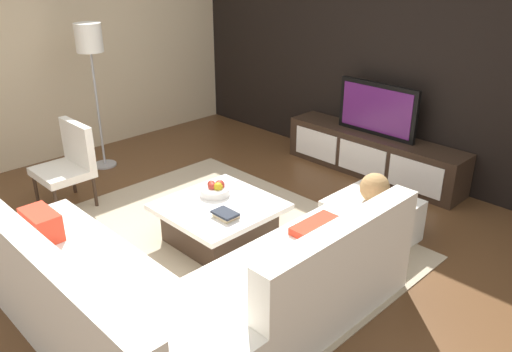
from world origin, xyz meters
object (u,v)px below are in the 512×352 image
floor_lamp (90,48)px  book_stack (226,214)px  coffee_table (220,222)px  fruit_bowl (215,189)px  media_console (373,154)px  sectional_couch (175,289)px  decorative_ball (375,188)px  television (377,109)px  accent_chair_near (69,160)px  ottoman (371,221)px

floor_lamp → book_stack: (2.59, -0.27, -1.03)m
coffee_table → fruit_bowl: (-0.18, 0.11, 0.23)m
media_console → sectional_couch: sectional_couch is taller
media_console → coffee_table: size_ratio=2.28×
coffee_table → fruit_bowl: bearing=149.5°
decorative_ball → television: bearing=123.5°
accent_chair_near → floor_lamp: (-0.70, 0.74, 0.95)m
fruit_bowl → decorative_ball: size_ratio=1.05×
ottoman → coffee_table: bearing=-133.6°
media_console → coffee_table: media_console is taller
accent_chair_near → ottoman: accent_chair_near is taller
television → decorative_ball: 1.57m
television → decorative_ball: size_ratio=3.74×
fruit_bowl → decorative_ball: bearing=38.4°
floor_lamp → book_stack: size_ratio=7.87×
coffee_table → decorative_ball: size_ratio=3.63×
television → accent_chair_near: television is taller
media_console → sectional_couch: (0.54, -3.26, 0.04)m
book_stack → sectional_couch: bearing=-63.9°
media_console → accent_chair_near: (-1.77, -2.88, 0.24)m
sectional_couch → fruit_bowl: size_ratio=9.08×
coffee_table → fruit_bowl: size_ratio=3.47×
decorative_ball → media_console: bearing=123.5°
sectional_couch → coffee_table: sectional_couch is taller
sectional_couch → ottoman: sectional_couch is taller
media_console → decorative_ball: bearing=-56.5°
accent_chair_near → ottoman: size_ratio=1.24×
floor_lamp → ottoman: (3.33, 0.85, -1.24)m
fruit_bowl → decorative_ball: decorative_ball is taller
ottoman → fruit_bowl: 1.47m
floor_lamp → book_stack: floor_lamp is taller
media_console → ottoman: size_ratio=3.17×
ottoman → television: bearing=123.5°
fruit_bowl → coffee_table: bearing=-30.5°
accent_chair_near → decorative_ball: (2.63, 1.59, 0.04)m
media_console → sectional_couch: size_ratio=0.87×
television → ottoman: 1.66m
accent_chair_near → ottoman: bearing=20.1°
floor_lamp → media_console: bearing=40.9°
television → book_stack: 2.45m
television → ottoman: television is taller
coffee_table → fruit_bowl: fruit_bowl is taller
media_console → accent_chair_near: 3.39m
sectional_couch → decorative_ball: bearing=80.9°
media_console → decorative_ball: decorative_ball is taller
media_console → book_stack: size_ratio=10.16×
television → ottoman: size_ratio=1.43×
fruit_bowl → television: bearing=82.8°
television → sectional_couch: (0.54, -3.26, -0.51)m
media_console → sectional_couch: 3.31m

